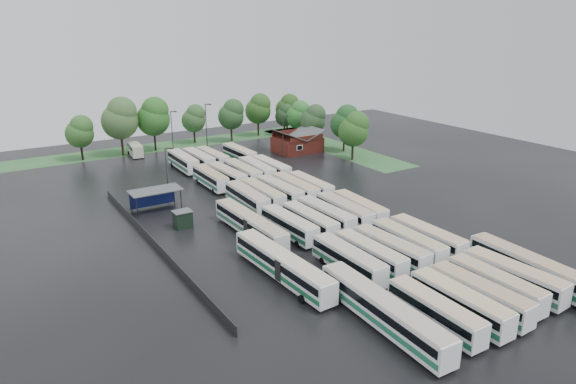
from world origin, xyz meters
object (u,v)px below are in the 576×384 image
brick_building (297,144)px  artic_bus_west_a (383,311)px  artic_bus_east (538,271)px  minibus (135,149)px

brick_building → artic_bus_west_a: size_ratio=0.56×
artic_bus_east → minibus: 87.82m
artic_bus_west_a → artic_bus_east: bearing=-6.1°
brick_building → minibus: brick_building is taller
brick_building → artic_bus_east: brick_building is taller
brick_building → artic_bus_east: 70.01m
artic_bus_west_a → minibus: (-0.63, 81.99, -0.28)m
artic_bus_east → minibus: (-21.75, 85.09, -0.26)m
brick_building → minibus: 37.24m
brick_building → artic_bus_west_a: 73.68m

